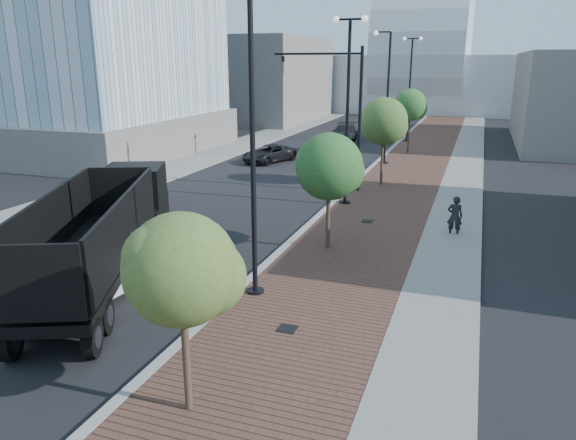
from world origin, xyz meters
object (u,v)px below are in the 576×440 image
(white_sedan, at_px, (90,277))
(dump_truck, at_px, (118,221))
(dark_car_mid, at_px, (269,154))
(pedestrian, at_px, (455,216))

(white_sedan, bearing_deg, dump_truck, 121.68)
(dump_truck, height_order, white_sedan, dump_truck)
(dark_car_mid, xyz_separation_m, pedestrian, (13.92, -13.83, 0.26))
(dump_truck, bearing_deg, white_sedan, -89.48)
(dump_truck, xyz_separation_m, pedestrian, (11.97, 6.78, -0.50))
(white_sedan, distance_m, pedestrian, 14.74)
(dump_truck, xyz_separation_m, dark_car_mid, (-1.95, 20.60, -0.76))
(white_sedan, height_order, pedestrian, pedestrian)
(dump_truck, relative_size, dark_car_mid, 2.91)
(white_sedan, xyz_separation_m, pedestrian, (10.28, 10.57, 0.07))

